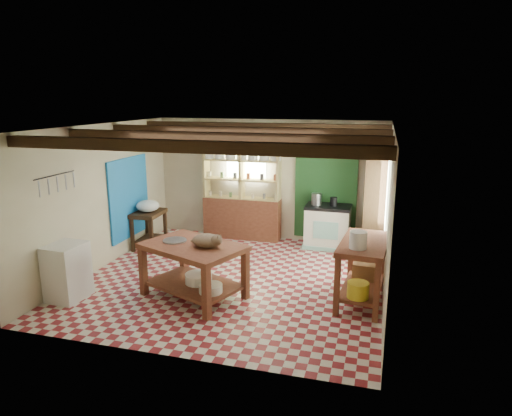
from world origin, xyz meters
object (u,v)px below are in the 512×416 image
(white_cabinet, at_px, (67,272))
(cat, at_px, (207,241))
(work_table, at_px, (194,271))
(stove, at_px, (328,226))
(prep_table, at_px, (149,230))
(right_counter, at_px, (363,272))

(white_cabinet, height_order, cat, cat)
(work_table, height_order, stove, stove)
(white_cabinet, bearing_deg, work_table, 20.36)
(work_table, relative_size, stove, 1.65)
(cat, bearing_deg, work_table, -178.69)
(prep_table, relative_size, cat, 1.71)
(prep_table, xyz_separation_m, white_cabinet, (-0.02, -2.56, 0.05))
(work_table, bearing_deg, prep_table, 154.96)
(work_table, height_order, right_counter, right_counter)
(work_table, bearing_deg, right_counter, 33.81)
(work_table, height_order, prep_table, work_table)
(stove, relative_size, cat, 2.02)
(white_cabinet, distance_m, cat, 2.24)
(prep_table, bearing_deg, cat, -46.62)
(work_table, xyz_separation_m, cat, (0.25, -0.05, 0.53))
(work_table, distance_m, right_counter, 2.60)
(prep_table, distance_m, right_counter, 4.61)
(stove, distance_m, right_counter, 2.59)
(stove, bearing_deg, work_table, -119.02)
(work_table, bearing_deg, stove, 82.08)
(prep_table, bearing_deg, white_cabinet, -93.01)
(cat, bearing_deg, white_cabinet, -153.70)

